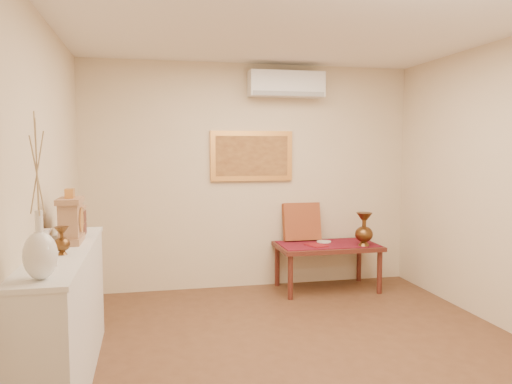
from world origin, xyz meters
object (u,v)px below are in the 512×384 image
object	(u,v)px
brass_urn_tall	(364,226)
mantel_clock	(71,220)
display_ledge	(65,317)
white_vase	(38,192)
wooden_chest	(75,221)
low_table	(327,250)

from	to	relation	value
brass_urn_tall	mantel_clock	bearing A→B (deg)	-154.90
display_ledge	white_vase	bearing A→B (deg)	-88.81
white_vase	wooden_chest	size ratio (longest dim) A/B	3.92
display_ledge	mantel_clock	xyz separation A→B (m)	(0.02, 0.26, 0.66)
display_ledge	wooden_chest	bearing A→B (deg)	88.42
low_table	brass_urn_tall	bearing A→B (deg)	-28.67
white_vase	mantel_clock	bearing A→B (deg)	89.73
white_vase	mantel_clock	size ratio (longest dim) A/B	2.33
brass_urn_tall	wooden_chest	size ratio (longest dim) A/B	1.94
brass_urn_tall	mantel_clock	xyz separation A→B (m)	(-3.03, -1.42, 0.36)
wooden_chest	display_ledge	bearing A→B (deg)	-91.58
wooden_chest	low_table	size ratio (longest dim) A/B	0.20
mantel_clock	wooden_chest	xyz separation A→B (m)	(-0.01, 0.27, -0.05)
display_ledge	low_table	xyz separation A→B (m)	(2.67, 1.88, -0.01)
brass_urn_tall	display_ledge	size ratio (longest dim) A/B	0.23
white_vase	low_table	world-z (taller)	white_vase
white_vase	brass_urn_tall	size ratio (longest dim) A/B	2.03
mantel_clock	wooden_chest	world-z (taller)	mantel_clock
mantel_clock	display_ledge	bearing A→B (deg)	-94.99
low_table	wooden_chest	bearing A→B (deg)	-153.09
white_vase	wooden_chest	bearing A→B (deg)	90.11
wooden_chest	white_vase	bearing A→B (deg)	-89.89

